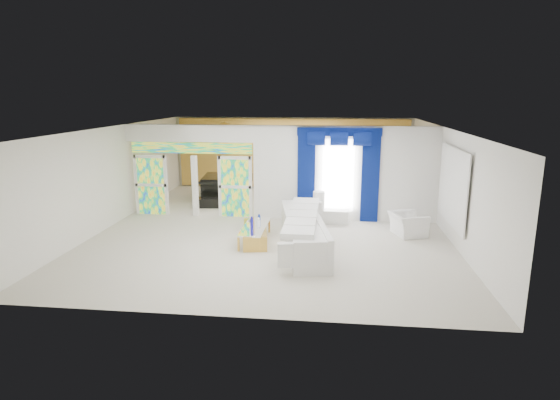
# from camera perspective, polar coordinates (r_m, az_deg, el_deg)

# --- Properties ---
(floor) EXTENTS (12.00, 12.00, 0.00)m
(floor) POSITION_cam_1_polar(r_m,az_deg,el_deg) (14.25, -0.65, -3.21)
(floor) COLOR #B7AF9E
(floor) RESTS_ON ground
(dividing_wall) EXTENTS (5.70, 0.18, 3.00)m
(dividing_wall) POSITION_cam_1_polar(r_m,az_deg,el_deg) (14.79, 8.12, 3.22)
(dividing_wall) COLOR white
(dividing_wall) RESTS_ON ground
(dividing_header) EXTENTS (4.30, 0.18, 0.55)m
(dividing_header) POSITION_cam_1_polar(r_m,az_deg,el_deg) (15.32, -10.95, 8.07)
(dividing_header) COLOR white
(dividing_header) RESTS_ON dividing_wall
(stained_panel_left) EXTENTS (0.95, 0.04, 2.00)m
(stained_panel_left) POSITION_cam_1_polar(r_m,az_deg,el_deg) (16.03, -15.55, 1.81)
(stained_panel_left) COLOR #994C3F
(stained_panel_left) RESTS_ON ground
(stained_panel_right) EXTENTS (0.95, 0.04, 2.00)m
(stained_panel_right) POSITION_cam_1_polar(r_m,az_deg,el_deg) (15.20, -5.53, 1.64)
(stained_panel_right) COLOR #994C3F
(stained_panel_right) RESTS_ON ground
(stained_transom) EXTENTS (4.00, 0.05, 0.35)m
(stained_transom) POSITION_cam_1_polar(r_m,az_deg,el_deg) (15.37, -10.87, 6.31)
(stained_transom) COLOR #994C3F
(stained_transom) RESTS_ON dividing_header
(window_pane) EXTENTS (1.00, 0.02, 2.30)m
(window_pane) POSITION_cam_1_polar(r_m,az_deg,el_deg) (14.69, 7.15, 2.99)
(window_pane) COLOR white
(window_pane) RESTS_ON dividing_wall
(blue_drape_left) EXTENTS (0.55, 0.10, 2.80)m
(blue_drape_left) POSITION_cam_1_polar(r_m,az_deg,el_deg) (14.69, 3.24, 2.87)
(blue_drape_left) COLOR #030F45
(blue_drape_left) RESTS_ON ground
(blue_drape_right) EXTENTS (0.55, 0.10, 2.80)m
(blue_drape_right) POSITION_cam_1_polar(r_m,az_deg,el_deg) (14.72, 11.05, 2.67)
(blue_drape_right) COLOR #030F45
(blue_drape_right) RESTS_ON ground
(blue_pelmet) EXTENTS (2.60, 0.12, 0.25)m
(blue_pelmet) POSITION_cam_1_polar(r_m,az_deg,el_deg) (14.49, 7.31, 8.31)
(blue_pelmet) COLOR #030F45
(blue_pelmet) RESTS_ON dividing_wall
(wall_mirror) EXTENTS (0.04, 2.70, 1.90)m
(wall_mirror) POSITION_cam_1_polar(r_m,az_deg,el_deg) (13.21, 20.54, 1.59)
(wall_mirror) COLOR white
(wall_mirror) RESTS_ON ground
(gold_curtains) EXTENTS (9.70, 0.12, 2.90)m
(gold_curtains) POSITION_cam_1_polar(r_m,az_deg,el_deg) (19.71, 1.48, 5.74)
(gold_curtains) COLOR #B2822A
(gold_curtains) RESTS_ON ground
(white_sofa) EXTENTS (1.60, 4.26, 0.79)m
(white_sofa) POSITION_cam_1_polar(r_m,az_deg,el_deg) (12.26, 2.89, -3.98)
(white_sofa) COLOR silver
(white_sofa) RESTS_ON ground
(coffee_table) EXTENTS (0.93, 1.93, 0.41)m
(coffee_table) POSITION_cam_1_polar(r_m,az_deg,el_deg) (12.75, -3.11, -4.21)
(coffee_table) COLOR gold
(coffee_table) RESTS_ON ground
(console_table) EXTENTS (1.28, 0.47, 0.42)m
(console_table) POSITION_cam_1_polar(r_m,az_deg,el_deg) (14.62, 5.94, -2.01)
(console_table) COLOR silver
(console_table) RESTS_ON ground
(table_lamp) EXTENTS (0.36, 0.36, 0.58)m
(table_lamp) POSITION_cam_1_polar(r_m,az_deg,el_deg) (14.51, 4.80, -0.07)
(table_lamp) COLOR silver
(table_lamp) RESTS_ON console_table
(armchair) EXTENTS (1.12, 1.20, 0.64)m
(armchair) POSITION_cam_1_polar(r_m,az_deg,el_deg) (13.75, 15.42, -2.90)
(armchair) COLOR silver
(armchair) RESTS_ON ground
(grand_piano) EXTENTS (1.49, 1.85, 0.87)m
(grand_piano) POSITION_cam_1_polar(r_m,az_deg,el_deg) (18.18, -7.26, 1.63)
(grand_piano) COLOR black
(grand_piano) RESTS_ON ground
(piano_bench) EXTENTS (1.02, 0.49, 0.33)m
(piano_bench) POSITION_cam_1_polar(r_m,az_deg,el_deg) (16.72, -8.52, -0.34)
(piano_bench) COLOR black
(piano_bench) RESTS_ON ground
(tv_console) EXTENTS (0.63, 0.60, 0.79)m
(tv_console) POSITION_cam_1_polar(r_m,az_deg,el_deg) (17.74, -14.77, 0.89)
(tv_console) COLOR tan
(tv_console) RESTS_ON ground
(chandelier) EXTENTS (0.60, 0.60, 0.60)m
(chandelier) POSITION_cam_1_polar(r_m,az_deg,el_deg) (17.49, -6.85, 8.54)
(chandelier) COLOR gold
(chandelier) RESTS_ON ceiling
(decanters) EXTENTS (0.23, 0.63, 0.24)m
(decanters) POSITION_cam_1_polar(r_m,az_deg,el_deg) (12.89, -2.95, -2.65)
(decanters) COLOR #152F96
(decanters) RESTS_ON coffee_table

